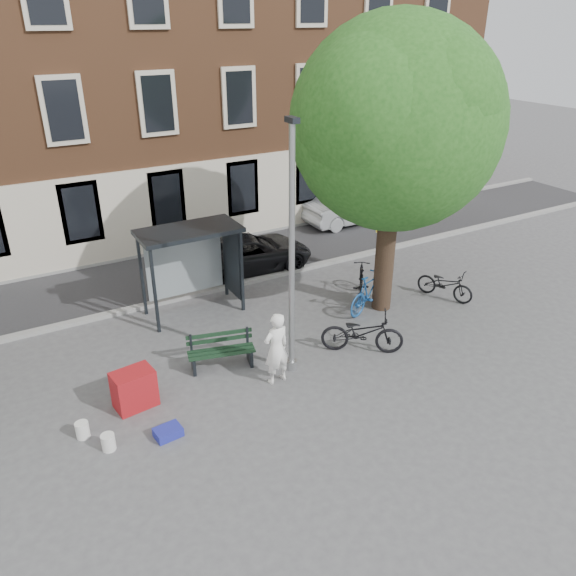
# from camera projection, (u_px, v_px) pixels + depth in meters

# --- Properties ---
(ground) EXTENTS (90.00, 90.00, 0.00)m
(ground) POSITION_uv_depth(u_px,v_px,m) (291.00, 368.00, 14.04)
(ground) COLOR #4C4C4F
(ground) RESTS_ON ground
(road) EXTENTS (40.00, 4.00, 0.01)m
(road) POSITION_uv_depth(u_px,v_px,m) (191.00, 269.00, 19.50)
(road) COLOR #28282B
(road) RESTS_ON ground
(curb_near) EXTENTS (40.00, 0.25, 0.12)m
(curb_near) POSITION_uv_depth(u_px,v_px,m) (213.00, 290.00, 17.91)
(curb_near) COLOR gray
(curb_near) RESTS_ON ground
(curb_far) EXTENTS (40.00, 0.25, 0.12)m
(curb_far) POSITION_uv_depth(u_px,v_px,m) (171.00, 249.00, 21.03)
(curb_far) COLOR gray
(curb_far) RESTS_ON ground
(building_row) EXTENTS (30.00, 8.00, 14.00)m
(building_row) POSITION_uv_depth(u_px,v_px,m) (119.00, 43.00, 21.11)
(building_row) COLOR brown
(building_row) RESTS_ON ground
(lamppost) EXTENTS (0.28, 0.35, 6.11)m
(lamppost) POSITION_uv_depth(u_px,v_px,m) (292.00, 267.00, 12.82)
(lamppost) COLOR #9EA0A3
(lamppost) RESTS_ON ground
(tree_right) EXTENTS (5.76, 5.60, 8.20)m
(tree_right) POSITION_uv_depth(u_px,v_px,m) (400.00, 116.00, 14.45)
(tree_right) COLOR black
(tree_right) RESTS_ON ground
(bus_shelter) EXTENTS (2.85, 1.45, 2.62)m
(bus_shelter) POSITION_uv_depth(u_px,v_px,m) (202.00, 248.00, 16.13)
(bus_shelter) COLOR #1E2328
(bus_shelter) RESTS_ON ground
(painter) EXTENTS (0.72, 0.51, 1.84)m
(painter) POSITION_uv_depth(u_px,v_px,m) (276.00, 348.00, 13.16)
(painter) COLOR white
(painter) RESTS_ON ground
(bench) EXTENTS (1.73, 0.93, 0.85)m
(bench) POSITION_uv_depth(u_px,v_px,m) (221.00, 352.00, 13.99)
(bench) COLOR #1E2328
(bench) RESTS_ON ground
(bike_a) EXTENTS (2.17, 1.83, 1.12)m
(bike_a) POSITION_uv_depth(u_px,v_px,m) (362.00, 333.00, 14.52)
(bike_a) COLOR black
(bike_a) RESTS_ON ground
(bike_b) EXTENTS (2.03, 1.19, 1.17)m
(bike_b) POSITION_uv_depth(u_px,v_px,m) (370.00, 292.00, 16.58)
(bike_b) COLOR #1A4E93
(bike_b) RESTS_ON ground
(bike_c) EXTENTS (1.28, 1.90, 0.95)m
(bike_c) POSITION_uv_depth(u_px,v_px,m) (445.00, 284.00, 17.33)
(bike_c) COLOR black
(bike_c) RESTS_ON ground
(bike_d) EXTENTS (1.44, 1.71, 1.06)m
(bike_d) POSITION_uv_depth(u_px,v_px,m) (361.00, 281.00, 17.42)
(bike_d) COLOR black
(bike_d) RESTS_ON ground
(car_dark) EXTENTS (4.49, 2.24, 1.22)m
(car_dark) POSITION_uv_depth(u_px,v_px,m) (249.00, 253.00, 19.25)
(car_dark) COLOR black
(car_dark) RESTS_ON ground
(car_silver) EXTENTS (4.15, 1.48, 1.36)m
(car_silver) POSITION_uv_depth(u_px,v_px,m) (352.00, 207.00, 23.55)
(car_silver) COLOR #A8ABAF
(car_silver) RESTS_ON ground
(red_stand) EXTENTS (0.97, 0.71, 0.90)m
(red_stand) POSITION_uv_depth(u_px,v_px,m) (134.00, 389.00, 12.52)
(red_stand) COLOR #A1151A
(red_stand) RESTS_ON ground
(blue_crate) EXTENTS (0.59, 0.45, 0.20)m
(blue_crate) POSITION_uv_depth(u_px,v_px,m) (168.00, 432.00, 11.75)
(blue_crate) COLOR #212798
(blue_crate) RESTS_ON ground
(bucket_a) EXTENTS (0.29, 0.29, 0.36)m
(bucket_a) POSITION_uv_depth(u_px,v_px,m) (82.00, 430.00, 11.69)
(bucket_a) COLOR white
(bucket_a) RESTS_ON ground
(bucket_b) EXTENTS (0.33, 0.33, 0.36)m
(bucket_b) POSITION_uv_depth(u_px,v_px,m) (108.00, 442.00, 11.36)
(bucket_b) COLOR silver
(bucket_b) RESTS_ON ground
(notice_sign) EXTENTS (0.34, 0.08, 1.98)m
(notice_sign) POSITION_uv_depth(u_px,v_px,m) (379.00, 234.00, 18.54)
(notice_sign) COLOR #9EA0A3
(notice_sign) RESTS_ON ground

